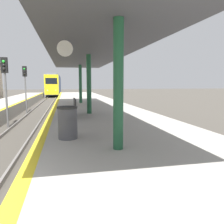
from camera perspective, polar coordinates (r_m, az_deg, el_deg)
platform_right at (r=4.14m, az=22.12°, el=-24.67°), size 5.97×80.00×0.96m
train at (r=51.57m, az=-14.89°, el=6.85°), size 2.63×20.13×4.56m
signal_mid at (r=14.39m, az=-26.15°, el=7.79°), size 0.36×0.31×4.15m
signal_far at (r=20.89m, az=-21.76°, el=7.68°), size 0.36×0.31×4.15m
station_canopy at (r=12.43m, az=-6.15°, el=14.88°), size 4.26×20.71×3.47m
trash_bin at (r=6.82m, az=-11.51°, el=-2.72°), size 0.61×0.61×0.99m
bench at (r=11.29m, az=-10.30°, el=1.26°), size 0.44×1.80×0.92m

